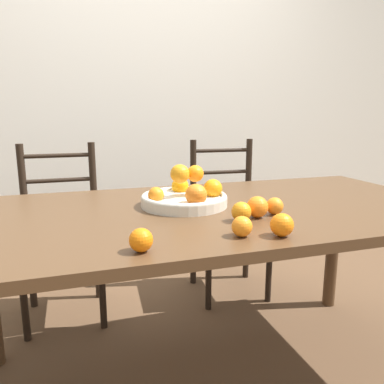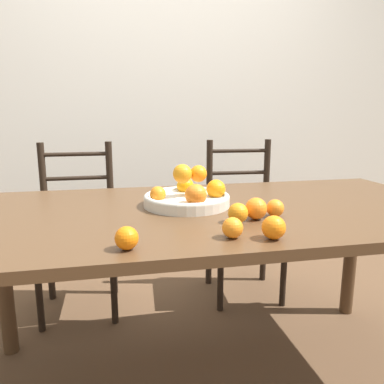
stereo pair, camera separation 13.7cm
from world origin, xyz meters
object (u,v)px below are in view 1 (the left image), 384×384
orange_loose_1 (241,212)px  orange_loose_2 (257,207)px  fruit_bowl (185,196)px  orange_loose_0 (141,240)px  chair_right (228,220)px  orange_loose_3 (275,206)px  orange_loose_5 (282,225)px  orange_loose_4 (242,226)px  chair_left (62,235)px

orange_loose_1 → orange_loose_2: 0.08m
orange_loose_1 → fruit_bowl: bearing=113.6°
orange_loose_0 → chair_right: 1.43m
chair_right → orange_loose_3: bearing=-99.8°
fruit_bowl → orange_loose_3: size_ratio=5.44×
orange_loose_3 → orange_loose_5: orange_loose_5 is taller
orange_loose_4 → chair_right: (0.44, 1.13, -0.33)m
orange_loose_4 → orange_loose_5: 0.12m
orange_loose_0 → chair_left: chair_left is taller
orange_loose_4 → chair_left: bearing=115.9°
chair_left → chair_right: same height
orange_loose_4 → chair_right: bearing=68.7°
orange_loose_2 → chair_left: (-0.69, 0.96, -0.34)m
orange_loose_1 → orange_loose_4: 0.16m
fruit_bowl → orange_loose_1: 0.29m
orange_loose_2 → chair_right: bearing=72.5°
chair_right → orange_loose_4: bearing=-107.8°
orange_loose_2 → orange_loose_4: size_ratio=1.22×
orange_loose_2 → orange_loose_5: bearing=-97.4°
orange_loose_0 → chair_right: (0.75, 1.17, -0.33)m
orange_loose_0 → orange_loose_3: orange_loose_0 is taller
fruit_bowl → chair_right: 0.94m
fruit_bowl → orange_loose_1: size_ratio=5.02×
orange_loose_1 → orange_loose_5: 0.19m
orange_loose_1 → chair_left: (-0.62, 0.99, -0.33)m
fruit_bowl → orange_loose_4: 0.42m
fruit_bowl → orange_loose_1: (0.12, -0.27, -0.01)m
orange_loose_5 → chair_right: (0.33, 1.17, -0.33)m
orange_loose_2 → chair_left: 1.23m
orange_loose_5 → fruit_bowl: bearing=110.3°
fruit_bowl → orange_loose_2: (0.19, -0.24, -0.00)m
orange_loose_4 → orange_loose_5: bearing=-16.5°
orange_loose_1 → chair_right: 1.11m
fruit_bowl → chair_right: bearing=55.6°
orange_loose_0 → orange_loose_5: bearing=-0.1°
orange_loose_4 → chair_right: chair_right is taller
orange_loose_5 → chair_right: bearing=74.3°
fruit_bowl → orange_loose_4: (0.05, -0.41, -0.01)m
orange_loose_1 → orange_loose_4: bearing=-114.3°
orange_loose_0 → orange_loose_5: size_ratio=0.92×
orange_loose_1 → chair_left: size_ratio=0.07×
fruit_bowl → orange_loose_0: bearing=-119.9°
orange_loose_3 → orange_loose_0: bearing=-156.9°
orange_loose_0 → orange_loose_1: orange_loose_1 is taller
fruit_bowl → orange_loose_1: fruit_bowl is taller
orange_loose_0 → orange_loose_3: bearing=23.1°
chair_left → orange_loose_5: bearing=-60.2°
fruit_bowl → orange_loose_5: 0.48m
fruit_bowl → chair_left: (-0.50, 0.72, -0.34)m
fruit_bowl → orange_loose_5: size_ratio=4.85×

